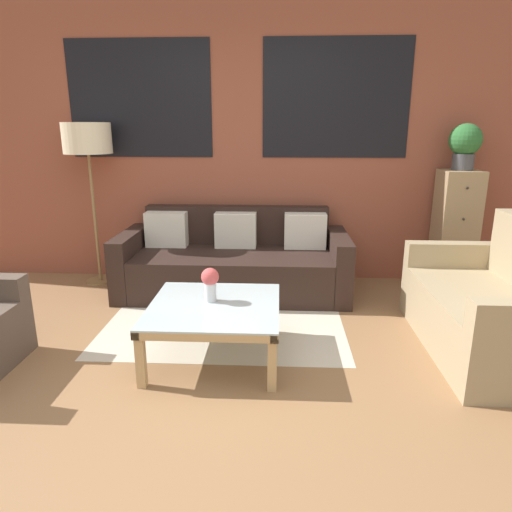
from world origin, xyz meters
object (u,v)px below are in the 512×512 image
object	(u,v)px
coffee_table	(214,312)
drawer_cabinet	(455,230)
settee_vintage	(495,309)
floor_lamp	(87,143)
flower_vase	(210,282)
potted_plant	(465,144)
couch_dark	(234,263)

from	to	relation	value
coffee_table	drawer_cabinet	xyz separation A→B (m)	(2.13, 1.57, 0.24)
settee_vintage	floor_lamp	world-z (taller)	floor_lamp
coffee_table	flower_vase	bearing A→B (deg)	118.84
settee_vintage	drawer_cabinet	xyz separation A→B (m)	(0.19, 1.36, 0.26)
potted_plant	coffee_table	bearing A→B (deg)	-143.61
couch_dark	drawer_cabinet	world-z (taller)	drawer_cabinet
drawer_cabinet	potted_plant	distance (m)	0.82
floor_lamp	drawer_cabinet	size ratio (longest dim) A/B	1.38
couch_dark	potted_plant	bearing A→B (deg)	6.14
coffee_table	drawer_cabinet	distance (m)	2.66
settee_vintage	coffee_table	bearing A→B (deg)	-173.89
settee_vintage	coffee_table	world-z (taller)	settee_vintage
settee_vintage	drawer_cabinet	size ratio (longest dim) A/B	1.27
flower_vase	settee_vintage	bearing A→B (deg)	4.29
couch_dark	flower_vase	distance (m)	1.31
couch_dark	coffee_table	distance (m)	1.34
floor_lamp	potted_plant	size ratio (longest dim) A/B	3.73
settee_vintage	flower_vase	distance (m)	2.00
settee_vintage	drawer_cabinet	distance (m)	1.40
coffee_table	flower_vase	world-z (taller)	flower_vase
drawer_cabinet	potted_plant	world-z (taller)	potted_plant
couch_dark	flower_vase	world-z (taller)	couch_dark
flower_vase	drawer_cabinet	bearing A→B (deg)	34.91
couch_dark	flower_vase	size ratio (longest dim) A/B	9.06
settee_vintage	coffee_table	size ratio (longest dim) A/B	1.68
coffee_table	floor_lamp	bearing A→B (deg)	132.46
floor_lamp	settee_vintage	bearing A→B (deg)	-21.59
settee_vintage	potted_plant	world-z (taller)	potted_plant
floor_lamp	flower_vase	distance (m)	2.19
couch_dark	floor_lamp	bearing A→B (deg)	172.20
couch_dark	potted_plant	xyz separation A→B (m)	(2.13, 0.23, 1.11)
coffee_table	potted_plant	size ratio (longest dim) A/B	2.06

